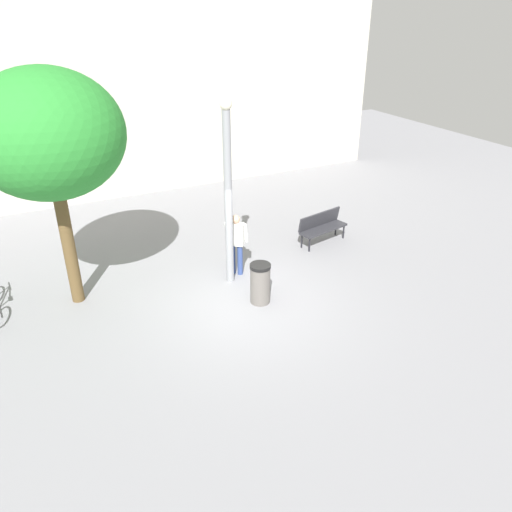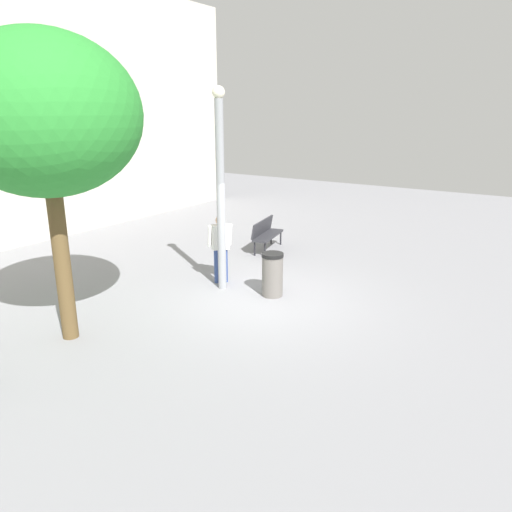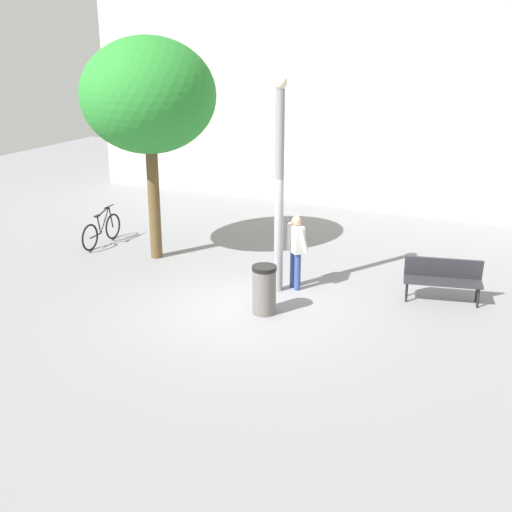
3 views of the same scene
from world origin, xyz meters
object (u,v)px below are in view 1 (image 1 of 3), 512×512
park_bench (322,225)px  plaza_tree (48,135)px  lamppost (228,191)px  person_by_lamppost (236,240)px  trash_bin (260,283)px

park_bench → plaza_tree: size_ratio=0.31×
lamppost → park_bench: 3.97m
lamppost → person_by_lamppost: size_ratio=2.74×
plaza_tree → trash_bin: 5.60m
park_bench → plaza_tree: plaza_tree is taller
park_bench → person_by_lamppost: bearing=-168.4°
plaza_tree → trash_bin: plaza_tree is taller
lamppost → park_bench: bearing=14.9°
plaza_tree → lamppost: bearing=-12.2°
trash_bin → park_bench: bearing=34.4°
park_bench → trash_bin: 3.82m
person_by_lamppost → plaza_tree: (-3.97, 0.53, 3.02)m
lamppost → person_by_lamppost: bearing=41.6°
lamppost → plaza_tree: bearing=167.8°
plaza_tree → trash_bin: bearing=-27.8°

